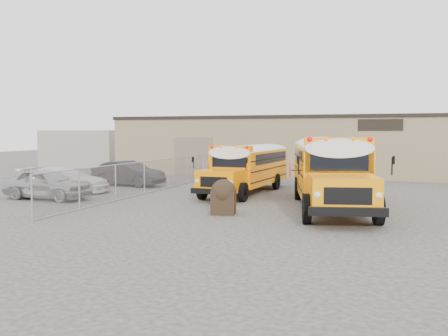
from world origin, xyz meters
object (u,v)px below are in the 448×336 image
(school_bus_right, at_px, (317,158))
(car_dark, at_px, (128,173))
(school_bus_left, at_px, (276,160))
(car_white, at_px, (65,180))
(tarp_bundle, at_px, (224,196))
(car_silver, at_px, (47,184))

(school_bus_right, distance_m, car_dark, 11.80)
(school_bus_left, height_order, car_dark, school_bus_left)
(car_white, relative_size, car_dark, 1.05)
(car_white, bearing_deg, tarp_bundle, -123.04)
(school_bus_left, xyz_separation_m, tarp_bundle, (0.77, -13.27, -0.83))
(car_silver, bearing_deg, car_dark, -1.12)
(school_bus_left, distance_m, school_bus_right, 4.54)
(car_dark, bearing_deg, tarp_bundle, -125.57)
(school_bus_left, distance_m, tarp_bundle, 13.32)
(car_silver, relative_size, car_white, 0.92)
(tarp_bundle, relative_size, car_white, 0.29)
(school_bus_right, relative_size, car_white, 2.26)
(school_bus_right, relative_size, tarp_bundle, 7.79)
(tarp_bundle, distance_m, car_white, 11.56)
(car_white, height_order, car_dark, car_dark)
(school_bus_right, height_order, car_dark, school_bus_right)
(tarp_bundle, bearing_deg, school_bus_right, 76.64)
(tarp_bundle, xyz_separation_m, car_white, (-10.77, 4.20, -0.02))
(tarp_bundle, bearing_deg, car_silver, 171.30)
(car_silver, bearing_deg, car_white, 22.02)
(school_bus_left, bearing_deg, school_bus_right, -45.88)
(school_bus_left, distance_m, car_dark, 9.74)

